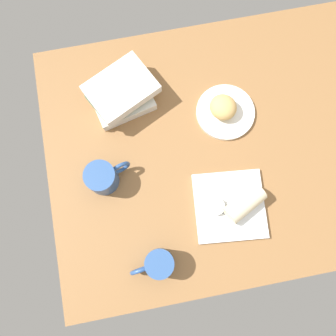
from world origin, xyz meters
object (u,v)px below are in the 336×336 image
(book_stack, at_px, (121,94))
(second_mug, at_px, (103,177))
(scone_pastry, at_px, (223,107))
(round_plate, at_px, (225,112))
(sauce_cup, at_px, (215,206))
(breakfast_wrap, at_px, (245,204))
(square_plate, at_px, (230,206))
(coffee_mug, at_px, (158,264))

(book_stack, height_order, second_mug, same)
(scone_pastry, height_order, second_mug, second_mug)
(round_plate, distance_m, second_mug, 0.45)
(sauce_cup, height_order, second_mug, second_mug)
(round_plate, xyz_separation_m, breakfast_wrap, (-0.02, -0.31, 0.04))
(round_plate, distance_m, square_plate, 0.31)
(square_plate, height_order, book_stack, book_stack)
(sauce_cup, relative_size, second_mug, 0.40)
(book_stack, bearing_deg, scone_pastry, -18.39)
(coffee_mug, xyz_separation_m, second_mug, (-0.12, 0.28, 0.00))
(breakfast_wrap, bearing_deg, round_plate, -31.11)
(sauce_cup, bearing_deg, round_plate, 70.70)
(round_plate, bearing_deg, sauce_cup, -109.30)
(round_plate, height_order, square_plate, square_plate)
(square_plate, height_order, coffee_mug, coffee_mug)
(scone_pastry, distance_m, second_mug, 0.44)
(round_plate, xyz_separation_m, square_plate, (-0.06, -0.31, 0.00))
(breakfast_wrap, height_order, second_mug, second_mug)
(scone_pastry, xyz_separation_m, book_stack, (-0.31, 0.10, 0.00))
(breakfast_wrap, relative_size, book_stack, 0.50)
(breakfast_wrap, height_order, coffee_mug, coffee_mug)
(scone_pastry, relative_size, second_mug, 0.63)
(sauce_cup, bearing_deg, breakfast_wrap, -6.32)
(round_plate, distance_m, breakfast_wrap, 0.31)
(scone_pastry, distance_m, coffee_mug, 0.53)
(breakfast_wrap, bearing_deg, second_mug, 40.83)
(second_mug, bearing_deg, coffee_mug, -67.08)
(square_plate, bearing_deg, second_mug, 157.10)
(scone_pastry, height_order, coffee_mug, coffee_mug)
(breakfast_wrap, xyz_separation_m, second_mug, (-0.41, 0.16, 0.00))
(coffee_mug, bearing_deg, book_stack, 92.21)
(square_plate, relative_size, book_stack, 0.86)
(square_plate, relative_size, sauce_cup, 3.84)
(scone_pastry, bearing_deg, coffee_mug, -123.95)
(scone_pastry, bearing_deg, round_plate, -19.10)
(round_plate, relative_size, sauce_cup, 3.45)
(sauce_cup, bearing_deg, book_stack, 118.48)
(round_plate, bearing_deg, breakfast_wrap, -93.39)
(round_plate, relative_size, book_stack, 0.77)
(coffee_mug, bearing_deg, round_plate, 54.67)
(sauce_cup, relative_size, breakfast_wrap, 0.45)
(breakfast_wrap, relative_size, second_mug, 0.89)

